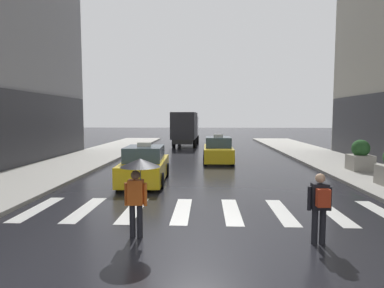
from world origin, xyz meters
name	(u,v)px	position (x,y,z in m)	size (l,w,h in m)	color
ground_plane	(207,251)	(0.00, 0.00, 0.00)	(160.00, 160.00, 0.00)	black
crosswalk_markings	(207,211)	(0.00, 3.00, 0.00)	(11.30, 2.80, 0.01)	silver
taxi_lead	(145,166)	(-2.78, 7.35, 0.72)	(2.06, 4.60, 1.80)	yellow
taxi_second	(218,151)	(0.76, 14.12, 0.72)	(1.94, 4.54, 1.80)	yellow
box_truck	(186,128)	(-2.08, 25.24, 1.85)	(2.46, 7.60, 3.35)	#2D2D2D
pedestrian_with_umbrella	(139,176)	(-1.64, 0.72, 1.52)	(0.96, 0.96, 1.94)	black
pedestrian_with_backpack	(320,203)	(2.57, 0.47, 0.97)	(0.55, 0.43, 1.65)	black
planter_mid_block	(360,156)	(8.01, 10.14, 0.87)	(1.10, 1.10, 1.60)	#A8A399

